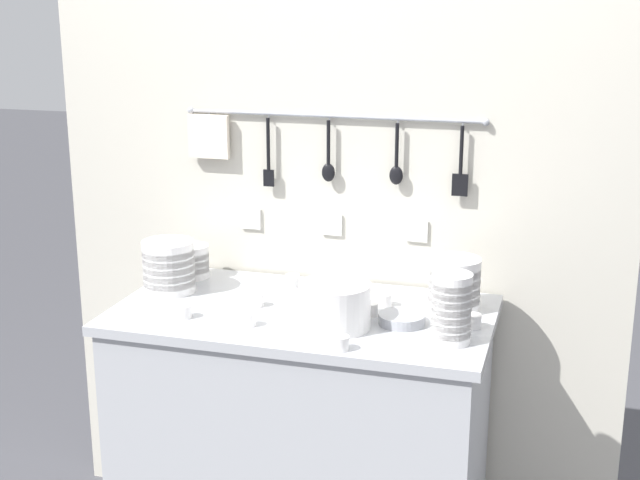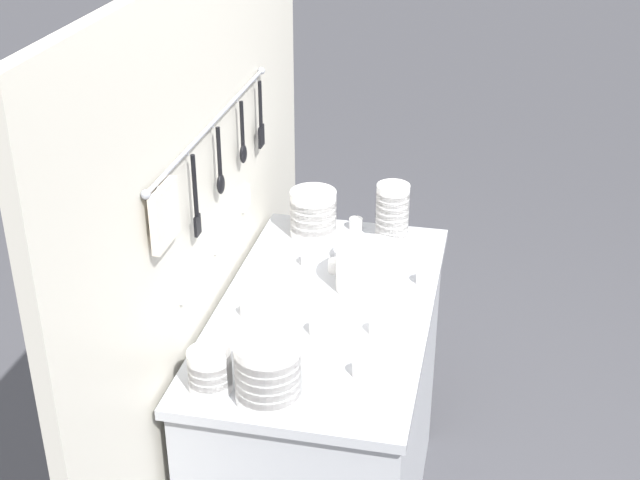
{
  "view_description": "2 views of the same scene",
  "coord_description": "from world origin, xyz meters",
  "px_view_note": "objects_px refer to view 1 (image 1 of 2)",
  "views": [
    {
      "loc": [
        0.77,
        -2.43,
        1.85
      ],
      "look_at": [
        0.05,
        0.0,
        1.14
      ],
      "focal_mm": 50.0,
      "sensor_mm": 36.0,
      "label": 1
    },
    {
      "loc": [
        -2.2,
        -0.46,
        2.3
      ],
      "look_at": [
        0.04,
        0.03,
        1.11
      ],
      "focal_mm": 50.0,
      "sensor_mm": 36.0,
      "label": 2
    }
  ],
  "objects_px": {
    "cup_front_left": "(384,300)",
    "cup_by_caddy": "(293,280)",
    "bowl_stack_nested_right": "(192,261)",
    "cup_centre": "(248,319)",
    "cup_beside_plates": "(184,311)",
    "bowl_stack_short_front": "(169,266)",
    "cup_back_right": "(255,300)",
    "bowl_stack_tall_left": "(455,284)",
    "cup_back_left": "(341,343)",
    "steel_mixing_bowl": "(402,319)",
    "plate_stack": "(335,305)",
    "bowl_stack_wide_centre": "(451,308)",
    "cup_edge_far": "(370,309)"
  },
  "relations": [
    {
      "from": "cup_centre",
      "to": "cup_back_left",
      "type": "distance_m",
      "value": 0.32
    },
    {
      "from": "cup_edge_far",
      "to": "cup_back_left",
      "type": "height_order",
      "value": "same"
    },
    {
      "from": "bowl_stack_tall_left",
      "to": "cup_centre",
      "type": "relative_size",
      "value": 3.45
    },
    {
      "from": "bowl_stack_nested_right",
      "to": "steel_mixing_bowl",
      "type": "height_order",
      "value": "bowl_stack_nested_right"
    },
    {
      "from": "bowl_stack_nested_right",
      "to": "bowl_stack_tall_left",
      "type": "bearing_deg",
      "value": -4.47
    },
    {
      "from": "cup_by_caddy",
      "to": "steel_mixing_bowl",
      "type": "bearing_deg",
      "value": -29.99
    },
    {
      "from": "bowl_stack_nested_right",
      "to": "cup_beside_plates",
      "type": "relative_size",
      "value": 2.39
    },
    {
      "from": "cup_front_left",
      "to": "cup_by_caddy",
      "type": "relative_size",
      "value": 1.0
    },
    {
      "from": "bowl_stack_tall_left",
      "to": "cup_edge_far",
      "type": "height_order",
      "value": "bowl_stack_tall_left"
    },
    {
      "from": "bowl_stack_short_front",
      "to": "plate_stack",
      "type": "distance_m",
      "value": 0.62
    },
    {
      "from": "bowl_stack_tall_left",
      "to": "bowl_stack_nested_right",
      "type": "height_order",
      "value": "bowl_stack_tall_left"
    },
    {
      "from": "cup_front_left",
      "to": "cup_by_caddy",
      "type": "height_order",
      "value": "same"
    },
    {
      "from": "bowl_stack_tall_left",
      "to": "cup_back_right",
      "type": "distance_m",
      "value": 0.61
    },
    {
      "from": "cup_beside_plates",
      "to": "cup_edge_far",
      "type": "bearing_deg",
      "value": 18.11
    },
    {
      "from": "cup_edge_far",
      "to": "bowl_stack_nested_right",
      "type": "bearing_deg",
      "value": 163.77
    },
    {
      "from": "bowl_stack_wide_centre",
      "to": "cup_back_right",
      "type": "relative_size",
      "value": 4.22
    },
    {
      "from": "cup_by_caddy",
      "to": "cup_back_left",
      "type": "relative_size",
      "value": 1.0
    },
    {
      "from": "cup_front_left",
      "to": "cup_beside_plates",
      "type": "relative_size",
      "value": 1.0
    },
    {
      "from": "steel_mixing_bowl",
      "to": "cup_back_right",
      "type": "xyz_separation_m",
      "value": [
        -0.46,
        0.02,
        0.0
      ]
    },
    {
      "from": "cup_back_left",
      "to": "plate_stack",
      "type": "bearing_deg",
      "value": 110.66
    },
    {
      "from": "cup_centre",
      "to": "bowl_stack_nested_right",
      "type": "bearing_deg",
      "value": 132.21
    },
    {
      "from": "plate_stack",
      "to": "steel_mixing_bowl",
      "type": "distance_m",
      "value": 0.2
    },
    {
      "from": "bowl_stack_nested_right",
      "to": "bowl_stack_short_front",
      "type": "xyz_separation_m",
      "value": [
        -0.01,
        -0.16,
        0.03
      ]
    },
    {
      "from": "cup_beside_plates",
      "to": "cup_back_right",
      "type": "bearing_deg",
      "value": 42.04
    },
    {
      "from": "cup_by_caddy",
      "to": "bowl_stack_short_front",
      "type": "bearing_deg",
      "value": -156.48
    },
    {
      "from": "bowl_stack_nested_right",
      "to": "cup_back_right",
      "type": "bearing_deg",
      "value": -34.89
    },
    {
      "from": "bowl_stack_tall_left",
      "to": "plate_stack",
      "type": "distance_m",
      "value": 0.39
    },
    {
      "from": "bowl_stack_nested_right",
      "to": "cup_edge_far",
      "type": "bearing_deg",
      "value": -16.23
    },
    {
      "from": "bowl_stack_short_front",
      "to": "cup_back_right",
      "type": "distance_m",
      "value": 0.33
    },
    {
      "from": "bowl_stack_tall_left",
      "to": "cup_back_left",
      "type": "bearing_deg",
      "value": -121.62
    },
    {
      "from": "bowl_stack_nested_right",
      "to": "bowl_stack_short_front",
      "type": "distance_m",
      "value": 0.16
    },
    {
      "from": "bowl_stack_nested_right",
      "to": "cup_front_left",
      "type": "distance_m",
      "value": 0.69
    },
    {
      "from": "bowl_stack_tall_left",
      "to": "bowl_stack_nested_right",
      "type": "bearing_deg",
      "value": 175.53
    },
    {
      "from": "bowl_stack_tall_left",
      "to": "cup_front_left",
      "type": "distance_m",
      "value": 0.22
    },
    {
      "from": "bowl_stack_tall_left",
      "to": "cup_by_caddy",
      "type": "xyz_separation_m",
      "value": [
        -0.54,
        0.07,
        -0.06
      ]
    },
    {
      "from": "steel_mixing_bowl",
      "to": "cup_by_caddy",
      "type": "xyz_separation_m",
      "value": [
        -0.41,
        0.24,
        0.0
      ]
    },
    {
      "from": "bowl_stack_short_front",
      "to": "plate_stack",
      "type": "relative_size",
      "value": 0.81
    },
    {
      "from": "plate_stack",
      "to": "cup_centre",
      "type": "bearing_deg",
      "value": -165.79
    },
    {
      "from": "steel_mixing_bowl",
      "to": "cup_front_left",
      "type": "height_order",
      "value": "cup_front_left"
    },
    {
      "from": "plate_stack",
      "to": "cup_beside_plates",
      "type": "xyz_separation_m",
      "value": [
        -0.45,
        -0.05,
        -0.05
      ]
    },
    {
      "from": "steel_mixing_bowl",
      "to": "cup_back_left",
      "type": "distance_m",
      "value": 0.27
    },
    {
      "from": "steel_mixing_bowl",
      "to": "cup_edge_far",
      "type": "relative_size",
      "value": 2.91
    },
    {
      "from": "plate_stack",
      "to": "cup_beside_plates",
      "type": "distance_m",
      "value": 0.46
    },
    {
      "from": "plate_stack",
      "to": "cup_centre",
      "type": "height_order",
      "value": "plate_stack"
    },
    {
      "from": "bowl_stack_nested_right",
      "to": "cup_centre",
      "type": "bearing_deg",
      "value": -47.79
    },
    {
      "from": "cup_front_left",
      "to": "plate_stack",
      "type": "bearing_deg",
      "value": -114.9
    },
    {
      "from": "cup_back_right",
      "to": "plate_stack",
      "type": "bearing_deg",
      "value": -19.87
    },
    {
      "from": "cup_back_right",
      "to": "bowl_stack_short_front",
      "type": "bearing_deg",
      "value": 169.86
    },
    {
      "from": "cup_beside_plates",
      "to": "cup_centre",
      "type": "bearing_deg",
      "value": -2.87
    },
    {
      "from": "cup_centre",
      "to": "cup_beside_plates",
      "type": "bearing_deg",
      "value": 177.13
    }
  ]
}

